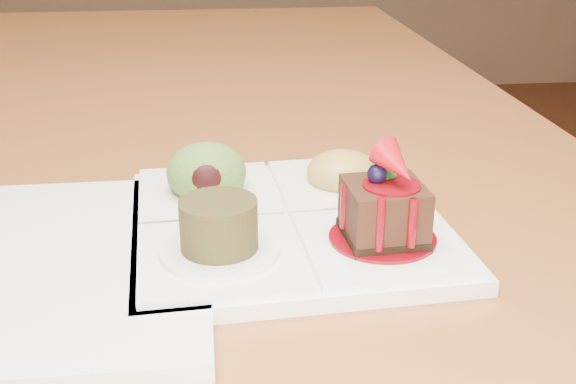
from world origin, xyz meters
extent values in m
cube|color=brown|center=(0.00, 0.00, 0.73)|extent=(1.00, 1.80, 0.04)
cylinder|color=brown|center=(0.44, 0.84, 0.35)|extent=(0.06, 0.06, 0.71)
cube|color=white|center=(0.16, -0.25, 0.76)|extent=(0.25, 0.25, 0.01)
cube|color=white|center=(0.23, -0.31, 0.77)|extent=(0.12, 0.12, 0.01)
cube|color=white|center=(0.11, -0.32, 0.77)|extent=(0.12, 0.12, 0.01)
cube|color=white|center=(0.10, -0.20, 0.77)|extent=(0.12, 0.12, 0.01)
cube|color=white|center=(0.22, -0.19, 0.77)|extent=(0.12, 0.12, 0.01)
cylinder|color=#61030B|center=(0.23, -0.31, 0.77)|extent=(0.08, 0.08, 0.00)
cube|color=black|center=(0.23, -0.31, 0.77)|extent=(0.06, 0.06, 0.01)
cube|color=black|center=(0.23, -0.31, 0.79)|extent=(0.06, 0.06, 0.03)
cylinder|color=#61030B|center=(0.23, -0.31, 0.81)|extent=(0.04, 0.04, 0.00)
sphere|color=black|center=(0.22, -0.31, 0.82)|extent=(0.01, 0.01, 0.01)
cone|color=#AB0B14|center=(0.23, -0.31, 0.83)|extent=(0.04, 0.04, 0.03)
cube|color=#134E14|center=(0.23, -0.30, 0.82)|extent=(0.01, 0.02, 0.01)
cube|color=#134E14|center=(0.22, -0.30, 0.82)|extent=(0.01, 0.02, 0.01)
cylinder|color=#61030B|center=(0.22, -0.34, 0.79)|extent=(0.01, 0.01, 0.04)
cylinder|color=#61030B|center=(0.24, -0.34, 0.79)|extent=(0.01, 0.01, 0.03)
cylinder|color=#61030B|center=(0.20, -0.30, 0.79)|extent=(0.01, 0.01, 0.03)
cylinder|color=white|center=(0.11, -0.32, 0.77)|extent=(0.08, 0.08, 0.00)
cylinder|color=#3D2311|center=(0.11, -0.32, 0.79)|extent=(0.05, 0.05, 0.03)
cylinder|color=#46240F|center=(0.11, -0.32, 0.80)|extent=(0.04, 0.04, 0.00)
ellipsoid|color=olive|center=(0.10, -0.20, 0.78)|extent=(0.07, 0.07, 0.05)
ellipsoid|color=black|center=(0.10, -0.22, 0.78)|extent=(0.03, 0.02, 0.03)
ellipsoid|color=#AA8E3D|center=(0.22, -0.19, 0.77)|extent=(0.06, 0.06, 0.04)
cube|color=orange|center=(0.23, -0.19, 0.78)|extent=(0.02, 0.02, 0.01)
cube|color=#386D17|center=(0.21, -0.18, 0.78)|extent=(0.02, 0.02, 0.01)
cube|color=orange|center=(0.21, -0.20, 0.78)|extent=(0.02, 0.02, 0.01)
cube|color=#386D17|center=(0.22, -0.21, 0.78)|extent=(0.02, 0.02, 0.01)
cube|color=white|center=(-0.04, -0.30, 0.76)|extent=(0.28, 0.28, 0.01)
camera|label=1|loc=(0.11, -0.76, 1.00)|focal=45.00mm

